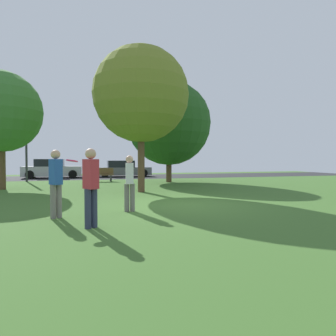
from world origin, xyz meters
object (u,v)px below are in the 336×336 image
(person_bystander, at_px, (130,181))
(park_bench, at_px, (102,175))
(maple_tree_far, at_px, (141,95))
(parked_car_silver, at_px, (52,169))
(person_thrower, at_px, (91,184))
(street_lamp_post, at_px, (26,148))
(birch_tree_lone, at_px, (0,112))
(person_catcher, at_px, (56,180))
(parked_car_grey, at_px, (123,169))
(frisbee_disc, at_px, (72,161))
(oak_tree_left, at_px, (169,123))

(person_bystander, xyz_separation_m, park_bench, (-0.18, 11.86, -0.42))
(maple_tree_far, distance_m, parked_car_silver, 13.50)
(person_thrower, bearing_deg, street_lamp_post, -17.15)
(birch_tree_lone, height_order, street_lamp_post, birch_tree_lone)
(person_catcher, xyz_separation_m, parked_car_grey, (3.81, 17.67, -0.34))
(person_bystander, distance_m, frisbee_disc, 2.00)
(maple_tree_far, height_order, person_thrower, maple_tree_far)
(birch_tree_lone, relative_size, maple_tree_far, 0.88)
(park_bench, distance_m, street_lamp_post, 5.25)
(frisbee_disc, bearing_deg, oak_tree_left, 64.03)
(park_bench, bearing_deg, parked_car_silver, -54.59)
(person_bystander, bearing_deg, parked_car_silver, 19.25)
(person_bystander, distance_m, street_lamp_post, 14.02)
(person_thrower, bearing_deg, parked_car_silver, -23.60)
(person_thrower, distance_m, park_bench, 13.74)
(maple_tree_far, height_order, frisbee_disc, maple_tree_far)
(person_catcher, distance_m, street_lamp_post, 13.91)
(maple_tree_far, bearing_deg, oak_tree_left, 62.14)
(person_bystander, distance_m, park_bench, 11.87)
(birch_tree_lone, relative_size, park_bench, 3.67)
(oak_tree_left, distance_m, person_bystander, 11.43)
(maple_tree_far, height_order, street_lamp_post, maple_tree_far)
(person_bystander, xyz_separation_m, parked_car_silver, (-3.79, 16.93, -0.20))
(oak_tree_left, height_order, street_lamp_post, oak_tree_left)
(oak_tree_left, height_order, maple_tree_far, maple_tree_far)
(birch_tree_lone, relative_size, frisbee_disc, 15.95)
(person_catcher, bearing_deg, park_bench, 140.13)
(oak_tree_left, xyz_separation_m, street_lamp_post, (-9.02, 2.76, -1.58))
(parked_car_silver, relative_size, parked_car_grey, 0.97)
(oak_tree_left, relative_size, parked_car_silver, 1.48)
(birch_tree_lone, distance_m, parked_car_grey, 12.10)
(parked_car_silver, height_order, park_bench, parked_car_silver)
(person_thrower, height_order, parked_car_grey, person_thrower)
(oak_tree_left, bearing_deg, parked_car_grey, 107.50)
(person_bystander, height_order, parked_car_grey, person_bystander)
(maple_tree_far, xyz_separation_m, park_bench, (-1.43, 6.88, -3.98))
(oak_tree_left, distance_m, maple_tree_far, 6.03)
(parked_car_silver, bearing_deg, parked_car_grey, 2.61)
(street_lamp_post, bearing_deg, maple_tree_far, -52.33)
(birch_tree_lone, relative_size, parked_car_silver, 1.32)
(birch_tree_lone, height_order, person_thrower, birch_tree_lone)
(birch_tree_lone, relative_size, person_catcher, 3.37)
(person_catcher, xyz_separation_m, frisbee_disc, (0.42, -0.68, 0.50))
(oak_tree_left, xyz_separation_m, parked_car_silver, (-7.84, 6.66, -3.15))
(maple_tree_far, height_order, park_bench, maple_tree_far)
(parked_car_silver, relative_size, street_lamp_post, 0.99)
(maple_tree_far, bearing_deg, person_thrower, -109.06)
(person_bystander, bearing_deg, park_bench, 7.52)
(frisbee_disc, distance_m, street_lamp_post, 14.64)
(oak_tree_left, height_order, parked_car_silver, oak_tree_left)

